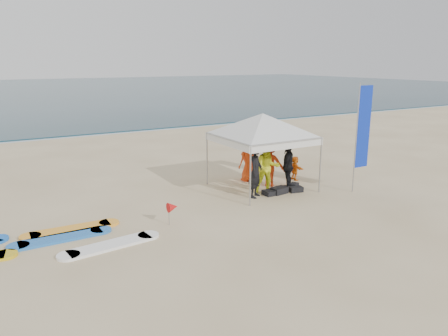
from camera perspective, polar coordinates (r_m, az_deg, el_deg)
ground at (r=11.15m, az=2.21°, el=-9.44°), size 120.00×120.00×0.00m
ocean at (r=69.00m, az=-25.80°, el=8.95°), size 160.00×84.00×0.08m
shoreline_foam at (r=27.75m, az=-18.32°, el=4.08°), size 160.00×1.20×0.01m
person_black_a at (r=14.33m, az=4.14°, el=-0.48°), size 0.75×0.71×1.73m
person_yellow at (r=14.86m, az=5.71°, el=0.05°), size 1.02×0.91×1.75m
person_orange_a at (r=15.68m, az=6.03°, el=0.61°), size 1.21×1.17×1.66m
person_black_b at (r=15.31m, az=8.35°, el=0.25°), size 1.02×0.94×1.68m
person_orange_b at (r=16.29m, az=3.21°, el=1.09°), size 0.85×0.62×1.61m
person_seated at (r=16.67m, az=9.26°, el=-0.01°), size 0.41×0.88×0.91m
canopy_tent at (r=15.05m, az=5.10°, el=7.08°), size 4.02×4.02×3.03m
feather_flag at (r=15.44m, az=17.67°, el=4.97°), size 0.62×0.04×3.72m
marker_pennant at (r=12.11m, az=-6.71°, el=-5.10°), size 0.28×0.28×0.64m
gear_pile at (r=15.08m, az=7.68°, el=-2.86°), size 1.60×0.72×0.22m
surfboard_spread at (r=11.61m, az=-25.44°, el=-9.72°), size 6.18×2.58×0.07m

